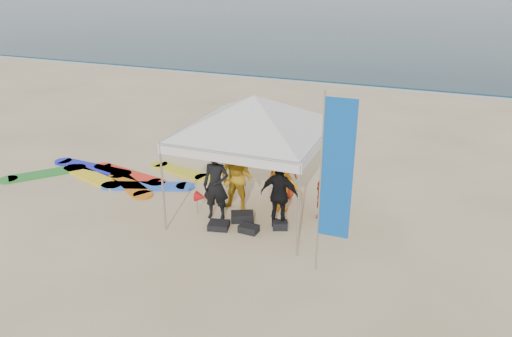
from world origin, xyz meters
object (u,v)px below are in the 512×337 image
Objects in this scene: person_seated at (322,199)px; feather_flag at (336,172)px; canopy_tent at (254,96)px; person_yellow at (236,178)px; person_orange_a at (282,182)px; person_black_b at (280,195)px; surfboard_spread at (115,176)px; marker_pennant at (201,197)px; person_black_a at (216,185)px; person_orange_b at (284,171)px.

feather_flag reaches higher than person_seated.
person_yellow is at bearing -163.75° from canopy_tent.
canopy_tent reaches higher than person_orange_a.
person_orange_a is 0.89m from person_black_b.
person_seated reaches higher than surfboard_spread.
person_black_b is at bearing -10.83° from surfboard_spread.
person_seated is (2.16, 0.48, -0.43)m from person_yellow.
marker_pennant is (-2.10, -0.13, -0.36)m from person_black_b.
person_black_a is at bearing 113.49° from person_seated.
person_black_b is at bearing 136.93° from person_seated.
person_black_b is 2.48m from canopy_tent.
person_black_a is 4.30m from surfboard_spread.
person_orange_b is (1.20, 1.77, -0.13)m from person_black_a.
person_yellow is 4.50m from surfboard_spread.
surfboard_spread is (-4.35, 0.70, -0.91)m from person_yellow.
person_black_a is 2.71m from person_seated.
person_yellow reaches higher than surfboard_spread.
surfboard_spread is (-4.79, 0.57, -3.08)m from canopy_tent.
feather_flag is at bearing -20.29° from marker_pennant.
marker_pennant is at bearing 5.96° from person_black_b.
person_orange_a is 1.59× the size of person_seated.
person_black_b is at bearing -11.42° from person_yellow.
feather_flag is 0.69× the size of surfboard_spread.
person_black_b is 0.44× the size of feather_flag.
person_orange_a is at bearing 91.73° from person_seated.
person_orange_a is 1.12m from person_seated.
person_yellow is 0.33× the size of surfboard_spread.
person_seated is at bearing 129.38° from person_orange_b.
person_orange_a is 2.42m from canopy_tent.
person_black_a is 0.47× the size of feather_flag.
feather_flag is at bearing 128.33° from person_orange_a.
canopy_tent is 2.96m from marker_pennant.
surfboard_spread is at bearing 161.17° from marker_pennant.
canopy_tent is at bearing 140.95° from feather_flag.
person_seated is (1.28, -0.75, -0.27)m from person_orange_b.
person_seated is 0.26× the size of feather_flag.
person_black_a is 2.86× the size of marker_pennant.
person_black_b reaches higher than person_seated.
person_seated is at bearing -1.88° from surfboard_spread.
person_orange_a is at bearing -72.62° from person_black_b.
person_seated is 1.60× the size of marker_pennant.
person_orange_b is at bearing 68.61° from canopy_tent.
person_seated is at bearing 18.86° from marker_pennant.
person_orange_b is at bearing 47.62° from person_black_a.
surfboard_spread is (-6.51, 0.21, -0.47)m from person_seated.
person_orange_b is at bearing -74.36° from person_orange_a.
person_black_a is at bearing 157.46° from feather_flag.
person_black_b reaches higher than person_orange_b.
surfboard_spread is at bearing 160.42° from feather_flag.
person_orange_a is at bearing 28.46° from person_yellow.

